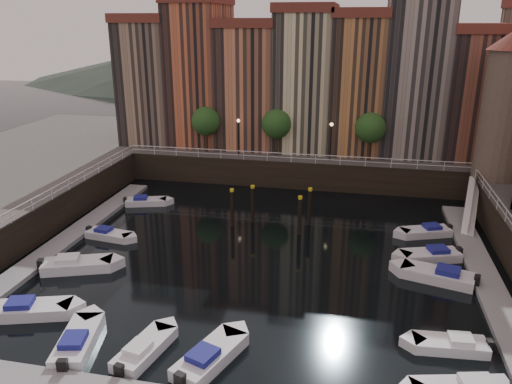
% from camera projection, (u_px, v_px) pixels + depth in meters
% --- Properties ---
extents(ground, '(200.00, 200.00, 0.00)m').
position_uv_depth(ground, '(262.00, 253.00, 39.08)').
color(ground, black).
rests_on(ground, ground).
extents(quay_far, '(80.00, 20.00, 3.00)m').
position_uv_depth(quay_far, '(302.00, 153.00, 62.65)').
color(quay_far, black).
rests_on(quay_far, ground).
extents(dock_left, '(2.00, 28.00, 0.35)m').
position_uv_depth(dock_left, '(67.00, 239.00, 41.24)').
color(dock_left, gray).
rests_on(dock_left, ground).
extents(dock_right, '(2.00, 28.00, 0.35)m').
position_uv_depth(dock_right, '(485.00, 278.00, 34.97)').
color(dock_right, gray).
rests_on(dock_right, ground).
extents(mountains, '(145.00, 100.00, 18.00)m').
position_uv_depth(mountains, '(345.00, 56.00, 137.92)').
color(mountains, '#2D382D').
rests_on(mountains, ground).
extents(far_terrace, '(48.70, 10.30, 17.50)m').
position_uv_depth(far_terrace, '(331.00, 79.00, 56.60)').
color(far_terrace, '#92775D').
rests_on(far_terrace, quay_far).
extents(corner_tower, '(5.20, 5.20, 13.80)m').
position_uv_depth(corner_tower, '(509.00, 103.00, 45.30)').
color(corner_tower, '#6B5B4C').
rests_on(corner_tower, quay_right).
extents(promenade_trees, '(21.20, 3.20, 5.20)m').
position_uv_depth(promenade_trees, '(282.00, 124.00, 54.03)').
color(promenade_trees, black).
rests_on(promenade_trees, quay_far).
extents(street_lamps, '(10.36, 0.36, 4.18)m').
position_uv_depth(street_lamps, '(284.00, 133.00, 53.26)').
color(street_lamps, black).
rests_on(street_lamps, quay_far).
extents(railings, '(36.08, 34.04, 0.52)m').
position_uv_depth(railings, '(273.00, 188.00, 42.37)').
color(railings, white).
rests_on(railings, ground).
extents(gangway, '(2.78, 8.32, 3.73)m').
position_uv_depth(gangway, '(472.00, 202.00, 44.40)').
color(gangway, white).
rests_on(gangway, ground).
extents(mooring_pilings, '(6.98, 2.63, 3.78)m').
position_uv_depth(mooring_pilings, '(273.00, 209.00, 43.54)').
color(mooring_pilings, black).
rests_on(mooring_pilings, ground).
extents(boat_left_0, '(5.18, 3.18, 1.16)m').
position_uv_depth(boat_left_0, '(30.00, 310.00, 30.74)').
color(boat_left_0, silver).
rests_on(boat_left_0, ground).
extents(boat_left_1, '(5.30, 3.45, 1.19)m').
position_uv_depth(boat_left_1, '(76.00, 265.00, 36.35)').
color(boat_left_1, silver).
rests_on(boat_left_1, ground).
extents(boat_left_3, '(4.21, 2.01, 0.95)m').
position_uv_depth(boat_left_3, '(108.00, 235.00, 41.67)').
color(boat_left_3, silver).
rests_on(boat_left_3, ground).
extents(boat_left_4, '(4.26, 2.56, 0.96)m').
position_uv_depth(boat_left_4, '(145.00, 201.00, 49.24)').
color(boat_left_4, silver).
rests_on(boat_left_4, ground).
extents(boat_right_1, '(4.28, 1.83, 0.97)m').
position_uv_depth(boat_right_1, '(452.00, 345.00, 27.53)').
color(boat_right_1, silver).
rests_on(boat_right_1, ground).
extents(boat_right_2, '(5.31, 3.13, 1.19)m').
position_uv_depth(boat_right_2, '(439.00, 276.00, 34.82)').
color(boat_right_2, silver).
rests_on(boat_right_2, ground).
extents(boat_right_3, '(4.80, 2.99, 1.08)m').
position_uv_depth(boat_right_3, '(431.00, 255.00, 37.91)').
color(boat_right_3, silver).
rests_on(boat_right_3, ground).
extents(boat_right_4, '(4.50, 2.98, 1.02)m').
position_uv_depth(boat_right_4, '(427.00, 232.00, 42.19)').
color(boat_right_4, silver).
rests_on(boat_right_4, ground).
extents(boat_near_0, '(2.80, 5.07, 1.14)m').
position_uv_depth(boat_near_0, '(77.00, 342.00, 27.69)').
color(boat_near_0, silver).
rests_on(boat_near_0, ground).
extents(boat_near_1, '(2.43, 4.57, 1.02)m').
position_uv_depth(boat_near_1, '(144.00, 350.00, 27.08)').
color(boat_near_1, silver).
rests_on(boat_near_1, ground).
extents(boat_near_2, '(3.35, 5.14, 1.16)m').
position_uv_depth(boat_near_2, '(209.00, 357.00, 26.40)').
color(boat_near_2, silver).
rests_on(boat_near_2, ground).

